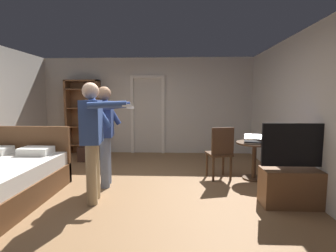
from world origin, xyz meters
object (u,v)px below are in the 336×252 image
bookshelf (84,115)px  person_striped_shirt (106,129)px  person_blue_shirt (93,133)px  tv_flatscreen (297,181)px  wooden_chair (220,151)px  side_table (254,154)px  bottle_on_table (264,137)px  suitcase_dark (89,154)px  laptop (253,140)px

bookshelf → person_striped_shirt: size_ratio=1.17×
person_striped_shirt → person_blue_shirt: bearing=-88.8°
bookshelf → tv_flatscreen: size_ratio=1.70×
wooden_chair → person_blue_shirt: person_blue_shirt is taller
person_blue_shirt → tv_flatscreen: bearing=-0.6°
side_table → bottle_on_table: 0.37m
bookshelf → suitcase_dark: (0.42, -0.85, -0.90)m
tv_flatscreen → wooden_chair: tv_flatscreen is taller
bookshelf → person_blue_shirt: size_ratio=1.15×
tv_flatscreen → laptop: bearing=104.4°
side_table → laptop: laptop is taller
tv_flatscreen → bottle_on_table: (-0.11, 1.11, 0.45)m
laptop → bottle_on_table: (0.18, -0.04, 0.05)m
tv_flatscreen → side_table: tv_flatscreen is taller
bookshelf → bottle_on_table: bookshelf is taller
person_blue_shirt → laptop: bearing=23.2°
wooden_chair → person_striped_shirt: person_striped_shirt is taller
laptop → bottle_on_table: bottle_on_table is taller
side_table → bottle_on_table: bearing=-29.7°
person_blue_shirt → suitcase_dark: bearing=111.4°
person_blue_shirt → person_striped_shirt: size_ratio=1.01×
laptop → wooden_chair: bearing=-179.4°
tv_flatscreen → side_table: bearing=102.1°
tv_flatscreen → person_striped_shirt: person_striped_shirt is taller
laptop → bottle_on_table: size_ratio=1.60×
tv_flatscreen → person_striped_shirt: 3.08m
bookshelf → side_table: size_ratio=2.85×
wooden_chair → suitcase_dark: size_ratio=2.08×
bookshelf → suitcase_dark: 1.31m
wooden_chair → suitcase_dark: 3.22m
wooden_chair → bookshelf: bearing=147.9°
person_blue_shirt → person_striped_shirt: person_blue_shirt is taller
laptop → wooden_chair: size_ratio=0.40×
person_striped_shirt → suitcase_dark: person_striped_shirt is taller
tv_flatscreen → bottle_on_table: 1.21m
bottle_on_table → wooden_chair: (-0.78, 0.03, -0.26)m
tv_flatscreen → wooden_chair: 1.46m
tv_flatscreen → person_blue_shirt: (-2.91, 0.03, 0.66)m
laptop → person_striped_shirt: size_ratio=0.23×
bookshelf → wooden_chair: (3.36, -2.11, -0.53)m
bottle_on_table → person_blue_shirt: (-2.79, -1.08, 0.21)m
bottle_on_table → wooden_chair: size_ratio=0.25×
side_table → wooden_chair: size_ratio=0.71×
bookshelf → laptop: size_ratio=5.06×
person_blue_shirt → suitcase_dark: person_blue_shirt is taller
side_table → bottle_on_table: size_ratio=2.83×
bookshelf → side_table: bearing=-27.2°
suitcase_dark → bookshelf: bearing=120.7°
bottle_on_table → wooden_chair: wooden_chair is taller
bottle_on_table → person_blue_shirt: 3.00m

